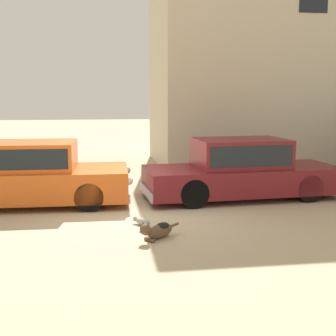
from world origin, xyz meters
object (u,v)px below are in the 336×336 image
Objects in this scene: parked_sedan_nearest at (34,174)px; stray_cat at (142,221)px; stray_dog_spotted at (157,230)px; parked_sedan_second at (241,169)px.

stray_cat is (2.32, -2.06, -0.64)m from parked_sedan_nearest.
stray_dog_spotted reaches higher than stray_cat.
parked_sedan_nearest is 4.92m from parked_sedan_second.
stray_dog_spotted is at bearing -48.13° from parked_sedan_nearest.
parked_sedan_nearest is at bearing 6.95° from stray_cat.
stray_dog_spotted is 1.55× the size of stray_cat.
parked_sedan_nearest is 3.17m from stray_cat.
parked_sedan_nearest reaches higher than stray_cat.
stray_cat is (-0.19, 0.87, -0.09)m from stray_dog_spotted.
parked_sedan_nearest is at bearing 175.75° from parked_sedan_second.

